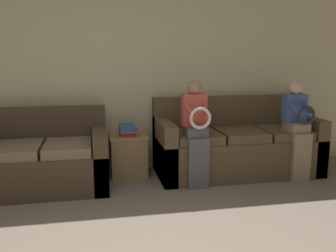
% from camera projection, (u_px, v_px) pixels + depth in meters
% --- Properties ---
extents(wall_back, '(7.15, 0.06, 2.55)m').
position_uv_depth(wall_back, '(115.00, 73.00, 4.79)').
color(wall_back, beige).
rests_on(wall_back, ground_plane).
extents(couch_main, '(2.04, 0.88, 0.95)m').
position_uv_depth(couch_main, '(236.00, 146.00, 4.82)').
color(couch_main, brown).
rests_on(couch_main, ground_plane).
extents(couch_side, '(1.40, 0.88, 0.89)m').
position_uv_depth(couch_side, '(45.00, 160.00, 4.26)').
color(couch_side, '#473828').
rests_on(couch_side, ground_plane).
extents(child_left_seated, '(0.29, 0.37, 1.21)m').
position_uv_depth(child_left_seated, '(196.00, 128.00, 4.28)').
color(child_left_seated, '#56565B').
rests_on(child_left_seated, ground_plane).
extents(child_right_seated, '(0.27, 0.37, 1.19)m').
position_uv_depth(child_right_seated, '(298.00, 125.00, 4.52)').
color(child_right_seated, gray).
rests_on(child_right_seated, ground_plane).
extents(side_shelf, '(0.46, 0.47, 0.51)m').
position_uv_depth(side_shelf, '(128.00, 154.00, 4.73)').
color(side_shelf, '#9E7A51').
rests_on(side_shelf, ground_plane).
extents(book_stack, '(0.22, 0.27, 0.14)m').
position_uv_depth(book_stack, '(128.00, 130.00, 4.67)').
color(book_stack, '#BC3833').
rests_on(book_stack, side_shelf).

